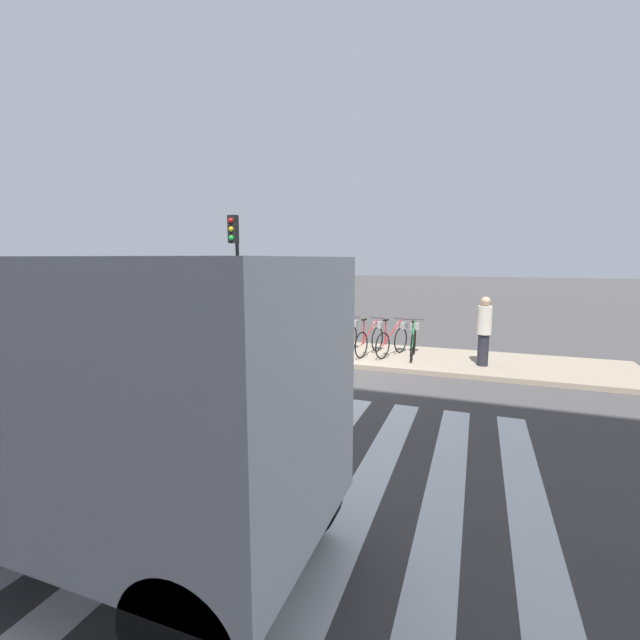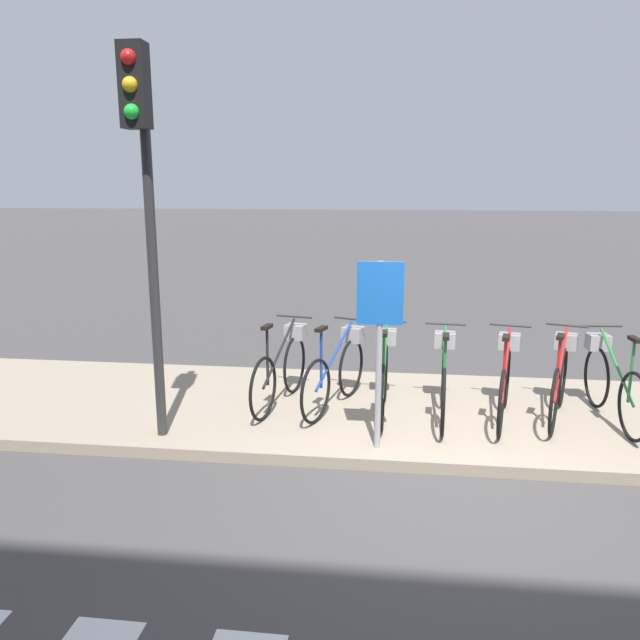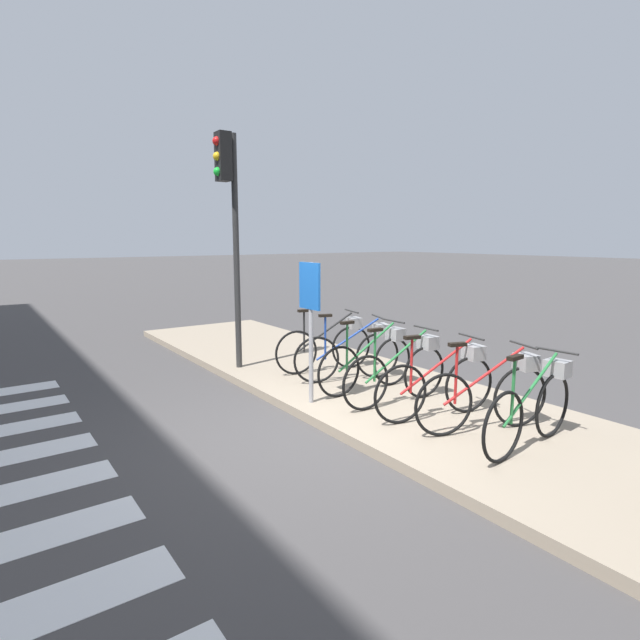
{
  "view_description": "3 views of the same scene",
  "coord_description": "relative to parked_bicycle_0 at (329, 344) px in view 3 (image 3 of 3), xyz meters",
  "views": [
    {
      "loc": [
        3.4,
        -10.12,
        2.75
      ],
      "look_at": [
        -0.7,
        0.96,
        1.06
      ],
      "focal_mm": 24.0,
      "sensor_mm": 36.0,
      "label": 1
    },
    {
      "loc": [
        -0.53,
        -5.51,
        2.69
      ],
      "look_at": [
        -1.27,
        0.43,
        1.37
      ],
      "focal_mm": 35.0,
      "sensor_mm": 36.0,
      "label": 2
    },
    {
      "loc": [
        4.59,
        -3.3,
        2.28
      ],
      "look_at": [
        -0.91,
        0.6,
        1.17
      ],
      "focal_mm": 28.0,
      "sensor_mm": 36.0,
      "label": 3
    }
  ],
  "objects": [
    {
      "name": "parked_bicycle_5",
      "position": [
        3.15,
        -0.07,
        0.0
      ],
      "size": [
        0.67,
        1.63,
        1.05
      ],
      "color": "black",
      "rests_on": "sidewalk"
    },
    {
      "name": "traffic_light",
      "position": [
        -1.08,
        -1.22,
        2.27
      ],
      "size": [
        0.24,
        0.4,
        3.8
      ],
      "color": "#2D2D2D",
      "rests_on": "sidewalk"
    },
    {
      "name": "sidewalk",
      "position": [
        1.85,
        -0.05,
        -0.51
      ],
      "size": [
        14.53,
        2.83,
        0.12
      ],
      "color": "gray",
      "rests_on": "ground_plane"
    },
    {
      "name": "parked_bicycle_1",
      "position": [
        0.66,
        -0.04,
        0.0
      ],
      "size": [
        0.67,
        1.63,
        1.05
      ],
      "color": "black",
      "rests_on": "sidewalk"
    },
    {
      "name": "sign_post",
      "position": [
        1.16,
        -1.17,
        0.81
      ],
      "size": [
        0.44,
        0.07,
        1.86
      ],
      "color": "#99999E",
      "rests_on": "sidewalk"
    },
    {
      "name": "parked_bicycle_2",
      "position": [
        1.2,
        -0.14,
        0.0
      ],
      "size": [
        0.46,
        1.71,
        1.05
      ],
      "color": "black",
      "rests_on": "sidewalk"
    },
    {
      "name": "parked_bicycle_3",
      "position": [
        1.86,
        -0.19,
        0.0
      ],
      "size": [
        0.46,
        1.71,
        1.05
      ],
      "color": "black",
      "rests_on": "sidewalk"
    },
    {
      "name": "parked_bicycle_0",
      "position": [
        0.0,
        0.0,
        0.0
      ],
      "size": [
        0.5,
        1.68,
        1.05
      ],
      "color": "black",
      "rests_on": "sidewalk"
    },
    {
      "name": "parked_bicycle_4",
      "position": [
        2.54,
        -0.17,
        0.0
      ],
      "size": [
        0.54,
        1.67,
        1.05
      ],
      "color": "black",
      "rests_on": "sidewalk"
    },
    {
      "name": "parked_bicycle_6",
      "position": [
        3.69,
        -0.08,
        0.0
      ],
      "size": [
        0.46,
        1.71,
        1.05
      ],
      "color": "black",
      "rests_on": "sidewalk"
    },
    {
      "name": "ground_plane",
      "position": [
        1.85,
        -1.46,
        -0.57
      ],
      "size": [
        120.0,
        120.0,
        0.0
      ],
      "primitive_type": "plane",
      "color": "#423F3F"
    }
  ]
}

